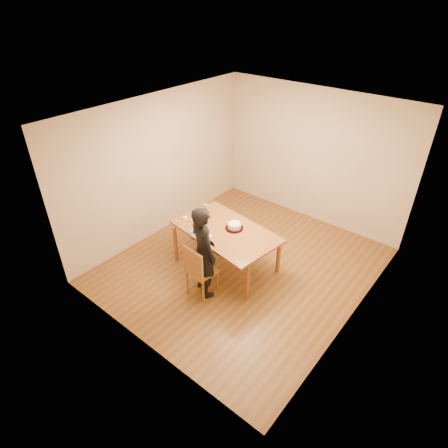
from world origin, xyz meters
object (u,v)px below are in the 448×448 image
Objects in this scene: cake_plate at (234,228)px; dining_chair at (202,271)px; dining_table at (226,231)px; person at (203,252)px; cake at (234,226)px.

dining_chair is at bearing -85.60° from cake_plate.
cake_plate is (0.08, 0.13, 0.03)m from dining_table.
cake_plate is 0.19× the size of person.
cake reaches higher than dining_table.
cake_plate is 1.37× the size of cake.
cake is at bearing 65.51° from dining_table.
person reaches higher than cake_plate.
dining_table is 4.45× the size of dining_chair.
person reaches higher than dining_chair.
dining_chair is 0.34m from person.
person is (0.15, -0.73, 0.06)m from dining_table.
dining_table is 0.84m from dining_chair.
dining_table is 0.15m from cake_plate.
cake is (-0.07, 0.90, 0.36)m from dining_chair.
dining_chair is 0.97m from cake.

